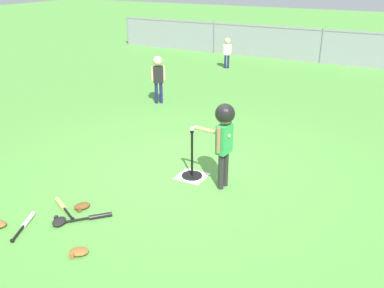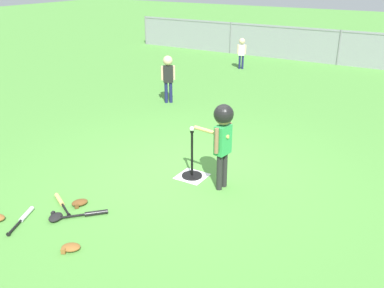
% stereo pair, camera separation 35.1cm
% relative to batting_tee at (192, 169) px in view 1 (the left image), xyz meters
% --- Properties ---
extents(ground_plane, '(60.00, 60.00, 0.00)m').
position_rel_batting_tee_xyz_m(ground_plane, '(-0.12, 0.10, -0.13)').
color(ground_plane, '#51933D').
extents(home_plate, '(0.44, 0.44, 0.01)m').
position_rel_batting_tee_xyz_m(home_plate, '(-0.00, 0.00, -0.12)').
color(home_plate, white).
rests_on(home_plate, ground_plane).
extents(batting_tee, '(0.32, 0.32, 0.76)m').
position_rel_batting_tee_xyz_m(batting_tee, '(0.00, 0.00, 0.00)').
color(batting_tee, black).
rests_on(batting_tee, ground_plane).
extents(baseball_on_tee, '(0.07, 0.07, 0.07)m').
position_rel_batting_tee_xyz_m(baseball_on_tee, '(-0.00, 0.00, 0.67)').
color(baseball_on_tee, white).
rests_on(baseball_on_tee, batting_tee).
extents(batter_child, '(0.65, 0.37, 1.29)m').
position_rel_batting_tee_xyz_m(batter_child, '(0.56, -0.08, 0.79)').
color(batter_child, '#262626').
rests_on(batter_child, ground_plane).
extents(fielder_deep_left, '(0.27, 0.19, 0.97)m').
position_rel_batting_tee_xyz_m(fielder_deep_left, '(-2.62, 7.31, 0.50)').
color(fielder_deep_left, '#191E4C').
rests_on(fielder_deep_left, ground_plane).
extents(fielder_deep_center, '(0.27, 0.25, 1.13)m').
position_rel_batting_tee_xyz_m(fielder_deep_center, '(-2.52, 3.05, 0.60)').
color(fielder_deep_center, '#191E4C').
rests_on(fielder_deep_center, ground_plane).
extents(spare_bat_silver, '(0.30, 0.59, 0.06)m').
position_rel_batting_tee_xyz_m(spare_bat_silver, '(-1.23, -2.17, -0.10)').
color(spare_bat_silver, silver).
rests_on(spare_bat_silver, ground_plane).
extents(spare_bat_wood, '(0.58, 0.34, 0.06)m').
position_rel_batting_tee_xyz_m(spare_bat_wood, '(-1.12, -1.65, -0.10)').
color(spare_bat_wood, '#DBB266').
rests_on(spare_bat_wood, ground_plane).
extents(spare_bat_black, '(0.46, 0.48, 0.06)m').
position_rel_batting_tee_xyz_m(spare_bat_black, '(-0.54, -1.65, -0.10)').
color(spare_bat_black, black).
rests_on(spare_bat_black, ground_plane).
extents(glove_by_plate, '(0.23, 0.26, 0.07)m').
position_rel_batting_tee_xyz_m(glove_by_plate, '(-0.87, -1.97, -0.09)').
color(glove_by_plate, black).
rests_on(glove_by_plate, ground_plane).
extents(glove_near_bats, '(0.24, 0.27, 0.07)m').
position_rel_batting_tee_xyz_m(glove_near_bats, '(-0.87, -1.54, -0.09)').
color(glove_near_bats, brown).
rests_on(glove_near_bats, ground_plane).
extents(glove_outfield_drop, '(0.27, 0.25, 0.07)m').
position_rel_batting_tee_xyz_m(glove_outfield_drop, '(-0.23, -2.32, -0.09)').
color(glove_outfield_drop, brown).
rests_on(glove_outfield_drop, ground_plane).
extents(outfield_fence, '(16.06, 0.06, 1.15)m').
position_rel_batting_tee_xyz_m(outfield_fence, '(-0.12, 9.53, 0.49)').
color(outfield_fence, slate).
rests_on(outfield_fence, ground_plane).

